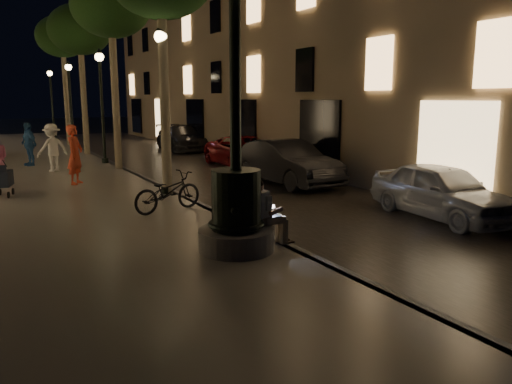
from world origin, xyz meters
TOP-DOWN VIEW (x-y plane):
  - ground at (0.00, 15.00)m, footprint 120.00×120.00m
  - cobble_lane at (3.00, 15.00)m, footprint 6.00×45.00m
  - promenade at (-4.00, 15.00)m, footprint 8.00×45.00m
  - curb_strip at (0.00, 15.00)m, footprint 0.25×45.00m
  - building_right at (10.00, 18.00)m, footprint 8.00×36.00m
  - fountain_lamppost at (-1.00, 2.00)m, footprint 1.40×1.40m
  - seated_man_laptop at (-0.39, 2.00)m, footprint 0.92×0.31m
  - tree_second at (-0.20, 14.00)m, footprint 3.00×3.00m
  - tree_third at (-0.30, 20.00)m, footprint 3.00×3.00m
  - tree_far at (-0.22, 26.00)m, footprint 3.00×3.00m
  - lamp_curb_a at (-0.30, 8.00)m, footprint 0.36×0.36m
  - lamp_curb_b at (-0.30, 16.00)m, footprint 0.36×0.36m
  - lamp_curb_c at (-0.30, 24.00)m, footprint 0.36×0.36m
  - lamp_curb_d at (-0.30, 32.00)m, footprint 0.36×0.36m
  - stroller at (-4.51, 9.72)m, footprint 0.60×1.03m
  - car_front at (4.97, 2.48)m, footprint 2.01×4.21m
  - car_second at (4.26, 8.57)m, footprint 1.88×4.74m
  - car_third at (5.09, 13.27)m, footprint 2.43×4.90m
  - car_rear at (5.20, 21.32)m, footprint 2.38×5.10m
  - pedestrian_red at (-2.32, 10.98)m, footprint 0.77×0.84m
  - pedestrian_white at (-2.57, 14.47)m, footprint 1.31×0.99m
  - pedestrian_blue at (-3.22, 16.63)m, footprint 0.81×1.13m
  - bicycle at (-1.04, 5.68)m, footprint 1.97×1.09m

SIDE VIEW (x-z plane):
  - ground at x=0.00m, z-range 0.00..0.00m
  - cobble_lane at x=3.00m, z-range 0.00..0.02m
  - promenade at x=-4.00m, z-range 0.00..0.20m
  - curb_strip at x=0.00m, z-range 0.00..0.20m
  - car_third at x=5.09m, z-range 0.00..1.34m
  - bicycle at x=-1.04m, z-range 0.20..1.18m
  - car_front at x=4.97m, z-range 0.00..1.39m
  - stroller at x=-4.51m, z-range 0.20..1.24m
  - car_rear at x=5.20m, z-range 0.00..1.44m
  - car_second at x=4.26m, z-range 0.00..1.53m
  - seated_man_laptop at x=-0.39m, z-range 0.24..1.53m
  - pedestrian_blue at x=-3.22m, z-range 0.20..1.98m
  - pedestrian_white at x=-2.57m, z-range 0.20..2.01m
  - pedestrian_red at x=-2.32m, z-range 0.20..2.13m
  - fountain_lamppost at x=-1.00m, z-range -1.39..3.81m
  - lamp_curb_a at x=-0.30m, z-range 0.83..5.64m
  - lamp_curb_b at x=-0.30m, z-range 0.83..5.64m
  - lamp_curb_c at x=-0.30m, z-range 0.83..5.64m
  - lamp_curb_d at x=-0.30m, z-range 0.83..5.64m
  - tree_third at x=-0.30m, z-range 2.54..9.74m
  - tree_second at x=-0.20m, z-range 2.63..10.03m
  - tree_far at x=-0.22m, z-range 2.68..10.18m
  - building_right at x=10.00m, z-range 0.00..15.00m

